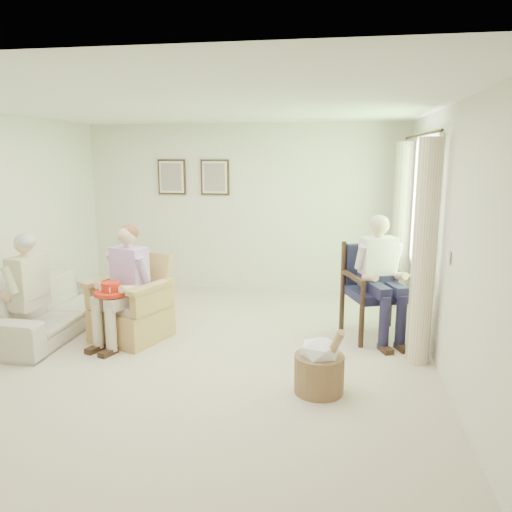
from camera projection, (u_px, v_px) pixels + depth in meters
name	position (u px, v px, depth m)	size (l,w,h in m)	color
floor	(198.00, 354.00, 5.43)	(5.50, 5.50, 0.00)	beige
back_wall	(244.00, 208.00, 7.82)	(5.00, 0.04, 2.60)	silver
front_wall	(42.00, 324.00, 2.51)	(5.00, 0.04, 2.60)	silver
right_wall	(447.00, 243.00, 4.77)	(0.04, 5.50, 2.60)	silver
ceiling	(192.00, 106.00, 4.90)	(5.00, 5.50, 0.02)	white
window	(425.00, 202.00, 5.88)	(0.13, 2.50, 1.63)	#2D6B23
curtain_left	(424.00, 253.00, 5.04)	(0.34, 0.34, 2.30)	beige
curtain_right	(401.00, 226.00, 6.94)	(0.34, 0.34, 2.30)	beige
framed_print_left	(172.00, 177.00, 7.87)	(0.45, 0.05, 0.55)	#382114
framed_print_right	(215.00, 177.00, 7.76)	(0.45, 0.05, 0.55)	#382114
wicker_armchair	(132.00, 312.00, 5.86)	(0.77, 0.77, 0.99)	tan
wood_armchair	(377.00, 286.00, 5.95)	(0.70, 0.66, 1.08)	black
sofa	(53.00, 307.00, 6.10)	(0.81, 2.07, 0.60)	beige
person_wicker	(126.00, 277.00, 5.64)	(0.40, 0.62, 1.32)	beige
person_dark	(379.00, 268.00, 5.73)	(0.40, 0.63, 1.42)	#1F1C3D
person_sofa	(23.00, 285.00, 5.50)	(0.42, 0.62, 1.26)	beige
red_hat	(111.00, 290.00, 5.49)	(0.38, 0.38, 0.14)	red
hatbox	(320.00, 365.00, 4.52)	(0.56, 0.56, 0.67)	#A18657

